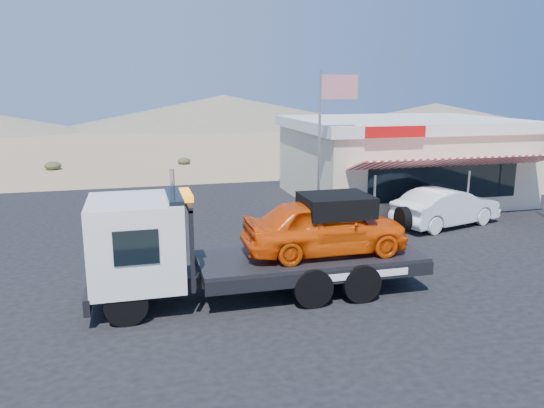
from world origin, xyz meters
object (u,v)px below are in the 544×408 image
object	(u,v)px
white_sedan	(446,207)
jerky_store	(400,158)
tow_truck	(252,240)
flagpole	(325,132)

from	to	relation	value
white_sedan	jerky_store	bearing A→B (deg)	-24.50
tow_truck	white_sedan	bearing A→B (deg)	29.38
tow_truck	white_sedan	size ratio (longest dim) A/B	1.87
jerky_store	flagpole	distance (m)	7.36
tow_truck	jerky_store	bearing A→B (deg)	47.18
tow_truck	flagpole	bearing A→B (deg)	55.29
flagpole	tow_truck	bearing A→B (deg)	-124.71
white_sedan	jerky_store	world-z (taller)	jerky_store
tow_truck	jerky_store	world-z (taller)	jerky_store
white_sedan	flagpole	world-z (taller)	flagpole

